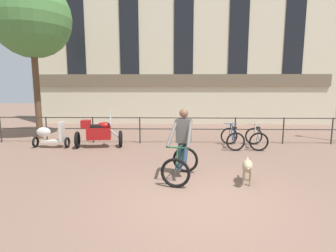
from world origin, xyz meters
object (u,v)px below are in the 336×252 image
Objects in this scene: dog at (248,167)px; parked_scooter at (50,135)px; parked_bicycle_near_lamp at (232,138)px; parked_bicycle_mid_left at (256,138)px; cyclist_with_bike at (182,147)px; parked_motorcycle at (98,133)px.

dog is 0.68× the size of parked_scooter.
parked_bicycle_near_lamp is 0.95× the size of parked_bicycle_mid_left.
parked_bicycle_mid_left is at bearing 179.24° from parked_bicycle_near_lamp.
dog is at bearing -117.63° from parked_scooter.
cyclist_with_bike is 4.35m from parked_bicycle_mid_left.
parked_bicycle_mid_left is (1.32, 3.68, -0.05)m from dog.
dog is 0.50× the size of parked_motorcycle.
parked_motorcycle is 1.36× the size of parked_scooter.
dog is 0.74× the size of parked_bicycle_mid_left.
dog is 3.71m from parked_bicycle_near_lamp.
cyclist_with_bike is 1.59m from dog.
parked_bicycle_near_lamp is at bearing -86.93° from parked_scooter.
parked_bicycle_mid_left reaches higher than dog.
cyclist_with_bike is 1.52× the size of parked_bicycle_near_lamp.
parked_bicycle_near_lamp is 0.88m from parked_bicycle_mid_left.
dog is at bearing 82.39° from parked_bicycle_near_lamp.
parked_scooter reaches higher than parked_bicycle_mid_left.
cyclist_with_bike reaches higher than parked_bicycle_mid_left.
dog is 7.18m from parked_scooter.
parked_scooter is at bearing 165.39° from dog.
parked_bicycle_mid_left is 0.92× the size of parked_scooter.
cyclist_with_bike reaches higher than parked_motorcycle.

